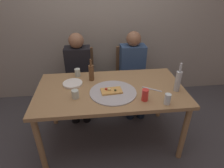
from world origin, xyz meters
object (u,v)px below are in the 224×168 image
at_px(wine_bottle, 178,81).
at_px(chair_left, 80,75).
at_px(beer_bottle, 91,72).
at_px(plate_stack, 73,84).
at_px(soda_can, 145,95).
at_px(guest_in_beanie, 133,69).
at_px(tumbler_near, 75,94).
at_px(tumbler_far, 168,99).
at_px(wine_glass, 77,72).
at_px(pizza_slice_last, 111,91).
at_px(chair_right, 131,72).
at_px(dining_table, 111,94).
at_px(pizza_tray, 113,92).
at_px(guest_in_sweater, 79,72).
at_px(table_knife, 152,89).

relative_size(wine_bottle, chair_left, 0.35).
distance_m(beer_bottle, plate_stack, 0.25).
distance_m(soda_can, guest_in_beanie, 0.97).
relative_size(tumbler_near, tumbler_far, 0.80).
bearing_deg(wine_glass, guest_in_beanie, 23.70).
bearing_deg(pizza_slice_last, chair_right, 66.02).
bearing_deg(beer_bottle, guest_in_beanie, 37.37).
relative_size(wine_bottle, guest_in_beanie, 0.27).
bearing_deg(chair_left, soda_can, 122.50).
distance_m(plate_stack, guest_in_beanie, 1.00).
distance_m(wine_bottle, beer_bottle, 0.97).
bearing_deg(guest_in_beanie, soda_can, 84.46).
xyz_separation_m(wine_glass, plate_stack, (-0.05, -0.21, -0.03)).
height_order(soda_can, plate_stack, soda_can).
xyz_separation_m(dining_table, pizza_tray, (0.02, -0.09, 0.08)).
relative_size(beer_bottle, tumbler_far, 2.42).
bearing_deg(dining_table, soda_can, -40.35).
distance_m(plate_stack, guest_in_sweater, 0.57).
distance_m(dining_table, table_knife, 0.46).
xyz_separation_m(tumbler_near, wine_glass, (-0.00, 0.49, 0.00)).
bearing_deg(table_knife, tumbler_near, 37.76).
height_order(wine_bottle, tumbler_near, wine_bottle).
bearing_deg(dining_table, tumbler_far, -34.24).
bearing_deg(tumbler_near, beer_bottle, 65.17).
distance_m(pizza_tray, guest_in_sweater, 0.89).
distance_m(plate_stack, chair_left, 0.75).
distance_m(pizza_slice_last, chair_left, 1.03).
bearing_deg(pizza_slice_last, plate_stack, 152.14).
height_order(dining_table, wine_bottle, wine_bottle).
bearing_deg(table_knife, pizza_slice_last, 34.60).
relative_size(chair_left, guest_in_beanie, 0.77).
relative_size(wine_glass, plate_stack, 0.43).
distance_m(pizza_tray, plate_stack, 0.49).
distance_m(wine_bottle, chair_left, 1.49).
bearing_deg(wine_glass, tumbler_near, -89.89).
bearing_deg(wine_glass, table_knife, -26.93).
xyz_separation_m(pizza_tray, beer_bottle, (-0.22, 0.31, 0.09)).
bearing_deg(dining_table, wine_bottle, -9.80).
height_order(dining_table, tumbler_far, tumbler_far).
height_order(wine_glass, guest_in_sweater, guest_in_sweater).
relative_size(pizza_slice_last, chair_left, 0.26).
relative_size(tumbler_far, guest_in_sweater, 0.09).
height_order(dining_table, beer_bottle, beer_bottle).
relative_size(table_knife, guest_in_beanie, 0.19).
height_order(dining_table, pizza_tray, pizza_tray).
height_order(pizza_tray, tumbler_far, tumbler_far).
height_order(tumbler_near, soda_can, soda_can).
bearing_deg(chair_left, table_knife, 132.54).
distance_m(chair_right, guest_in_beanie, 0.20).
relative_size(pizza_slice_last, beer_bottle, 0.88).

